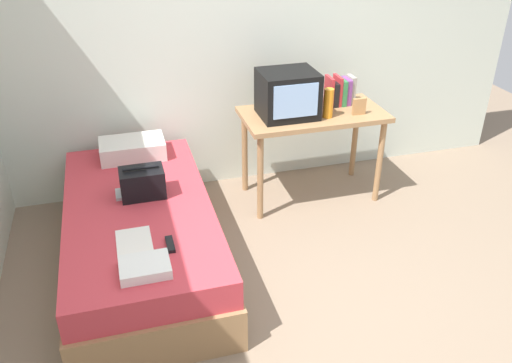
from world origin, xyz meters
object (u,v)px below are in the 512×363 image
at_px(remote_dark, 170,244).
at_px(picture_frame, 359,107).
at_px(desk, 313,124).
at_px(pillow, 132,149).
at_px(book_row, 340,91).
at_px(magazine, 134,242).
at_px(tv, 288,94).
at_px(bed, 141,235).
at_px(remote_silver, 119,194).
at_px(handbag, 142,183).
at_px(folded_towel, 145,267).
at_px(water_bottle, 328,103).

bearing_deg(remote_dark, picture_frame, 30.30).
xyz_separation_m(desk, pillow, (-1.45, 0.16, -0.11)).
relative_size(book_row, magazine, 0.84).
height_order(tv, book_row, tv).
xyz_separation_m(desk, remote_dark, (-1.33, -1.12, -0.17)).
bearing_deg(pillow, magazine, -94.24).
bearing_deg(magazine, bed, 82.53).
bearing_deg(bed, remote_silver, 126.04).
bearing_deg(picture_frame, remote_dark, -149.70).
relative_size(desk, tv, 2.64).
bearing_deg(desk, magazine, -146.42).
height_order(desk, remote_dark, desk).
height_order(book_row, handbag, book_row).
height_order(pillow, folded_towel, pillow).
bearing_deg(handbag, book_row, 19.19).
relative_size(remote_dark, folded_towel, 0.56).
relative_size(water_bottle, remote_dark, 1.50).
bearing_deg(magazine, remote_dark, -25.28).
bearing_deg(book_row, picture_frame, -78.16).
height_order(bed, folded_towel, folded_towel).
xyz_separation_m(picture_frame, folded_towel, (-1.83, -1.18, -0.32)).
height_order(book_row, remote_dark, book_row).
height_order(magazine, folded_towel, folded_towel).
relative_size(desk, handbag, 3.87).
bearing_deg(remote_dark, water_bottle, 35.18).
relative_size(tv, folded_towel, 1.57).
distance_m(water_bottle, pillow, 1.58).
distance_m(remote_silver, folded_towel, 0.89).
bearing_deg(handbag, picture_frame, 10.64).
bearing_deg(folded_towel, water_bottle, 37.26).
distance_m(water_bottle, folded_towel, 2.01).
xyz_separation_m(bed, remote_silver, (-0.11, 0.16, 0.26)).
bearing_deg(book_row, pillow, 178.61).
bearing_deg(tv, desk, 2.63).
distance_m(bed, remote_dark, 0.61).
bearing_deg(pillow, remote_dark, -84.74).
bearing_deg(handbag, tv, 21.23).
bearing_deg(water_bottle, book_row, 50.10).
xyz_separation_m(handbag, remote_dark, (0.10, -0.64, -0.09)).
relative_size(picture_frame, pillow, 0.27).
bearing_deg(water_bottle, remote_silver, -169.54).
bearing_deg(pillow, handbag, -87.96).
bearing_deg(handbag, remote_silver, 166.63).
xyz_separation_m(picture_frame, remote_dark, (-1.66, -0.97, -0.34)).
relative_size(tv, remote_dark, 2.82).
relative_size(magazine, remote_silver, 2.01).
bearing_deg(pillow, desk, -6.21).
bearing_deg(tv, water_bottle, -21.80).
height_order(picture_frame, pillow, picture_frame).
height_order(picture_frame, handbag, picture_frame).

